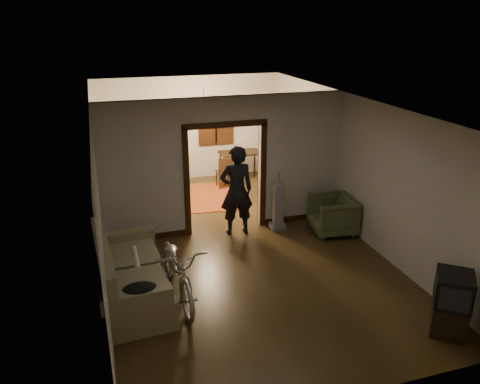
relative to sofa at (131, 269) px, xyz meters
name	(u,v)px	position (x,y,z in m)	size (l,w,h in m)	color
floor	(236,243)	(2.12, 1.34, -0.51)	(5.00, 8.50, 0.01)	#30210F
ceiling	(235,103)	(2.12, 1.34, 2.29)	(5.00, 8.50, 0.01)	white
wall_back	(190,129)	(2.12, 5.59, 0.89)	(5.00, 0.02, 2.80)	beige
wall_left	(98,190)	(-0.38, 1.34, 0.89)	(0.02, 8.50, 2.80)	beige
wall_right	(353,165)	(4.62, 1.34, 0.89)	(0.02, 8.50, 2.80)	beige
partition_wall	(225,165)	(2.12, 2.09, 0.89)	(5.00, 0.14, 2.80)	beige
door_casing	(225,179)	(2.12, 2.09, 0.59)	(1.74, 0.20, 2.32)	black
far_window	(216,122)	(2.82, 5.55, 1.04)	(0.98, 0.06, 1.28)	black
chandelier	(204,104)	(2.12, 3.84, 1.84)	(0.24, 0.24, 0.24)	#FFE0A5
light_switch	(274,169)	(3.17, 2.01, 0.74)	(0.08, 0.01, 0.12)	silver
sofa	(131,269)	(0.00, 0.00, 0.00)	(0.99, 2.21, 1.02)	#6C6E49
rolled_paper	(136,258)	(0.10, 0.30, 0.02)	(0.09, 0.09, 0.76)	beige
jacket	(140,289)	(0.05, -0.91, 0.17)	(0.50, 0.38, 0.15)	black
bicycle	(178,269)	(0.70, -0.22, 0.01)	(0.68, 1.96, 1.03)	silver
armchair	(332,215)	(4.17, 1.22, -0.11)	(0.85, 0.87, 0.79)	#47532F
tv_stand	(449,318)	(4.21, -2.23, -0.27)	(0.51, 0.47, 0.47)	black
crt_tv	(454,289)	(4.21, -2.23, 0.19)	(0.54, 0.48, 0.47)	black
vacuum	(278,207)	(3.17, 1.74, -0.01)	(0.31, 0.25, 1.00)	gray
person	(236,191)	(2.28, 1.79, 0.43)	(0.69, 0.45, 1.88)	black
oriental_rug	(202,197)	(2.04, 4.02, -0.50)	(1.55, 2.04, 0.02)	maroon
locker	(144,154)	(0.80, 5.12, 0.42)	(0.93, 0.52, 1.86)	black
globe	(141,115)	(0.80, 5.12, 1.43)	(0.26, 0.26, 0.26)	#1E5972
desk	(240,167)	(3.33, 4.93, -0.10)	(1.10, 0.61, 0.81)	black
desk_chair	(224,172)	(2.77, 4.56, -0.08)	(0.38, 0.38, 0.85)	black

